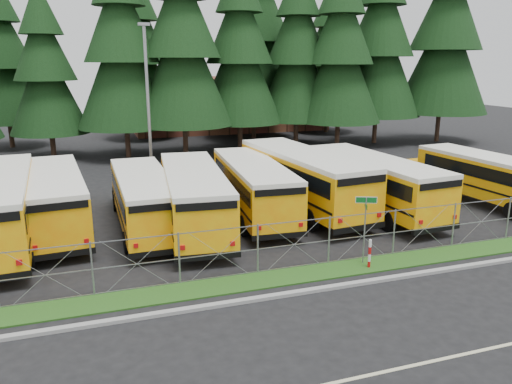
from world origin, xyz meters
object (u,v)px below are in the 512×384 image
bus_1 (55,201)px  bus_6 (369,184)px  bus_2 (143,201)px  light_standard (148,101)px  striped_bollard (370,254)px  street_sign (365,216)px  bus_4 (252,188)px  bus_5 (299,180)px  bus_3 (193,199)px  bus_east (483,179)px

bus_1 → bus_6: size_ratio=0.97×
bus_2 → light_standard: 9.56m
bus_1 → light_standard: light_standard is taller
light_standard → bus_1: bearing=-126.7°
bus_1 → striped_bollard: bus_1 is taller
bus_1 → striped_bollard: bearing=-42.0°
street_sign → striped_bollard: street_sign is taller
bus_4 → bus_5: (2.81, 0.26, 0.17)m
bus_2 → bus_5: (8.47, 0.73, 0.24)m
bus_6 → street_sign: 7.70m
bus_3 → light_standard: light_standard is taller
bus_4 → bus_6: bearing=-7.6°
bus_east → striped_bollard: (-11.03, -6.22, -0.79)m
bus_3 → bus_5: bearing=18.8°
bus_6 → bus_2: bearing=171.7°
bus_5 → bus_east: bearing=-18.0°
bus_3 → bus_6: 9.64m
bus_3 → bus_5: size_ratio=0.92×
bus_2 → street_sign: size_ratio=3.73×
light_standard → bus_2: bearing=-99.6°
bus_east → light_standard: light_standard is taller
bus_1 → bus_3: 6.61m
bus_5 → street_sign: bus_5 is taller
bus_3 → bus_1: bearing=168.9°
striped_bollard → bus_6: bearing=59.5°
light_standard → street_sign: bearing=-67.9°
bus_2 → bus_3: bus_3 is taller
bus_2 → bus_east: bus_east is taller
bus_4 → light_standard: size_ratio=1.09×
bus_2 → bus_3: 2.41m
striped_bollard → light_standard: size_ratio=0.12×
bus_1 → bus_5: (12.50, -0.43, 0.17)m
bus_5 → street_sign: (-0.63, -8.03, 0.42)m
bus_5 → light_standard: 11.18m
bus_4 → striped_bollard: size_ratio=9.17×
bus_1 → light_standard: bearing=48.3°
bus_3 → striped_bollard: 9.00m
bus_3 → striped_bollard: (5.54, -7.04, -0.89)m
bus_3 → bus_6: bearing=5.0°
bus_2 → light_standard: (1.44, 8.50, 4.13)m
bus_3 → light_standard: bearing=100.8°
striped_bollard → light_standard: bearing=111.5°
bus_5 → bus_east: bus_5 is taller
bus_1 → bus_3: bearing=-21.6°
bus_east → light_standard: (-17.43, 10.05, 4.11)m
striped_bollard → bus_3: bearing=128.2°
bus_4 → bus_6: bus_6 is taller
light_standard → striped_bollard: bearing=-68.5°
bus_2 → bus_4: bus_4 is taller
bus_1 → bus_2: bearing=-21.1°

